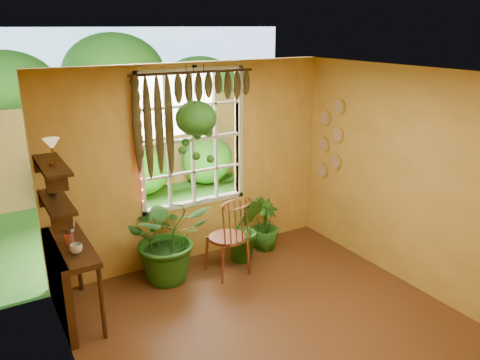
# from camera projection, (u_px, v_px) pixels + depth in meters

# --- Properties ---
(floor) EXTENTS (4.50, 4.50, 0.00)m
(floor) POSITION_uv_depth(u_px,v_px,m) (290.00, 342.00, 4.88)
(floor) COLOR #5F2E1B
(floor) RESTS_ON ground
(ceiling) EXTENTS (4.50, 4.50, 0.00)m
(ceiling) POSITION_uv_depth(u_px,v_px,m) (301.00, 79.00, 4.03)
(ceiling) COLOR white
(ceiling) RESTS_ON wall_back
(wall_back) EXTENTS (4.00, 0.00, 4.00)m
(wall_back) POSITION_uv_depth(u_px,v_px,m) (194.00, 165.00, 6.29)
(wall_back) COLOR gold
(wall_back) RESTS_ON floor
(wall_left) EXTENTS (0.00, 4.50, 4.50)m
(wall_left) POSITION_uv_depth(u_px,v_px,m) (80.00, 277.00, 3.49)
(wall_left) COLOR gold
(wall_left) RESTS_ON floor
(wall_right) EXTENTS (0.00, 4.50, 4.50)m
(wall_right) POSITION_uv_depth(u_px,v_px,m) (433.00, 188.00, 5.42)
(wall_right) COLOR gold
(wall_right) RESTS_ON floor
(window) EXTENTS (1.52, 0.10, 1.86)m
(window) POSITION_uv_depth(u_px,v_px,m) (192.00, 139.00, 6.21)
(window) COLOR white
(window) RESTS_ON wall_back
(valance_vine) EXTENTS (1.70, 0.12, 1.10)m
(valance_vine) POSITION_uv_depth(u_px,v_px,m) (189.00, 97.00, 5.89)
(valance_vine) COLOR #39250F
(valance_vine) RESTS_ON window
(string_lights) EXTENTS (0.03, 0.03, 1.54)m
(string_lights) POSITION_uv_depth(u_px,v_px,m) (139.00, 144.00, 5.75)
(string_lights) COLOR #FF2633
(string_lights) RESTS_ON window
(wall_plates) EXTENTS (0.04, 0.32, 1.10)m
(wall_plates) POSITION_uv_depth(u_px,v_px,m) (330.00, 140.00, 6.81)
(wall_plates) COLOR beige
(wall_plates) RESTS_ON wall_right
(counter_ledge) EXTENTS (0.40, 1.20, 0.90)m
(counter_ledge) POSITION_uv_depth(u_px,v_px,m) (63.00, 275.00, 5.09)
(counter_ledge) COLOR #39250F
(counter_ledge) RESTS_ON floor
(shelf_lower) EXTENTS (0.25, 0.90, 0.04)m
(shelf_lower) POSITION_uv_depth(u_px,v_px,m) (56.00, 202.00, 4.84)
(shelf_lower) COLOR #39250F
(shelf_lower) RESTS_ON wall_left
(shelf_upper) EXTENTS (0.25, 0.90, 0.04)m
(shelf_upper) POSITION_uv_depth(u_px,v_px,m) (52.00, 165.00, 4.71)
(shelf_upper) COLOR #39250F
(shelf_upper) RESTS_ON wall_left
(backyard) EXTENTS (14.00, 10.00, 12.00)m
(backyard) POSITION_uv_depth(u_px,v_px,m) (113.00, 115.00, 10.21)
(backyard) COLOR #225C1A
(backyard) RESTS_ON ground
(windsor_chair) EXTENTS (0.51, 0.54, 1.28)m
(windsor_chair) POSITION_uv_depth(u_px,v_px,m) (229.00, 248.00, 6.12)
(windsor_chair) COLOR brown
(windsor_chair) RESTS_ON floor
(potted_plant_left) EXTENTS (1.15, 1.03, 1.19)m
(potted_plant_left) POSITION_uv_depth(u_px,v_px,m) (168.00, 236.00, 5.93)
(potted_plant_left) COLOR #194D14
(potted_plant_left) RESTS_ON floor
(potted_plant_mid) EXTENTS (0.63, 0.56, 0.96)m
(potted_plant_mid) POSITION_uv_depth(u_px,v_px,m) (245.00, 228.00, 6.45)
(potted_plant_mid) COLOR #194D14
(potted_plant_mid) RESTS_ON floor
(potted_plant_right) EXTENTS (0.55, 0.55, 0.76)m
(potted_plant_right) POSITION_uv_depth(u_px,v_px,m) (265.00, 224.00, 6.82)
(potted_plant_right) COLOR #194D14
(potted_plant_right) RESTS_ON floor
(hanging_basket) EXTENTS (0.51, 0.51, 1.21)m
(hanging_basket) POSITION_uv_depth(u_px,v_px,m) (196.00, 123.00, 5.74)
(hanging_basket) COLOR black
(hanging_basket) RESTS_ON ceiling
(cup_a) EXTENTS (0.15, 0.15, 0.10)m
(cup_a) POSITION_uv_depth(u_px,v_px,m) (76.00, 249.00, 4.82)
(cup_a) COLOR silver
(cup_a) RESTS_ON counter_ledge
(cup_b) EXTENTS (0.11, 0.11, 0.10)m
(cup_b) POSITION_uv_depth(u_px,v_px,m) (70.00, 228.00, 5.32)
(cup_b) COLOR beige
(cup_b) RESTS_ON counter_ledge
(brush_jar) EXTENTS (0.10, 0.10, 0.37)m
(brush_jar) POSITION_uv_depth(u_px,v_px,m) (68.00, 232.00, 4.98)
(brush_jar) COLOR brown
(brush_jar) RESTS_ON counter_ledge
(shelf_vase) EXTENTS (0.14, 0.14, 0.12)m
(shelf_vase) POSITION_uv_depth(u_px,v_px,m) (53.00, 189.00, 4.98)
(shelf_vase) COLOR #B2AD99
(shelf_vase) RESTS_ON shelf_lower
(tiffany_lamp) EXTENTS (0.16, 0.16, 0.27)m
(tiffany_lamp) POSITION_uv_depth(u_px,v_px,m) (52.00, 146.00, 4.59)
(tiffany_lamp) COLOR brown
(tiffany_lamp) RESTS_ON shelf_upper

